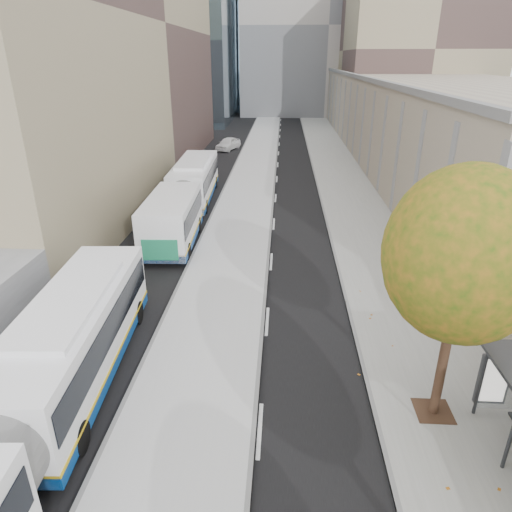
{
  "coord_description": "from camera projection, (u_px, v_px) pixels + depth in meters",
  "views": [
    {
      "loc": [
        -1.16,
        1.85,
        9.98
      ],
      "look_at": [
        -2.17,
        18.98,
        2.5
      ],
      "focal_mm": 32.0,
      "sensor_mm": 36.0,
      "label": 1
    }
  ],
  "objects": [
    {
      "name": "bus_platform",
      "position": [
        246.0,
        200.0,
        34.44
      ],
      "size": [
        4.25,
        150.0,
        0.15
      ],
      "primitive_type": "cube",
      "color": "#BBBBBB",
      "rests_on": "ground"
    },
    {
      "name": "sidewalk",
      "position": [
        353.0,
        203.0,
        34.02
      ],
      "size": [
        4.75,
        150.0,
        0.08
      ],
      "primitive_type": "cube",
      "color": "gray",
      "rests_on": "ground"
    },
    {
      "name": "building_tan",
      "position": [
        414.0,
        108.0,
        58.37
      ],
      "size": [
        18.0,
        92.0,
        8.0
      ],
      "primitive_type": "cube",
      "color": "gray",
      "rests_on": "ground"
    },
    {
      "name": "building_midrise",
      "position": [
        15.0,
        23.0,
        35.96
      ],
      "size": [
        24.0,
        46.0,
        25.0
      ],
      "primitive_type": "cube",
      "color": "gray",
      "rests_on": "ground"
    },
    {
      "name": "building_far_block",
      "position": [
        325.0,
        28.0,
        83.77
      ],
      "size": [
        30.0,
        18.0,
        30.0
      ],
      "primitive_type": "cube",
      "color": "#9F9891",
      "rests_on": "ground"
    },
    {
      "name": "tree_c",
      "position": [
        464.0,
        256.0,
        11.84
      ],
      "size": [
        4.2,
        4.2,
        7.28
      ],
      "color": "black",
      "rests_on": "sidewalk"
    },
    {
      "name": "bus_near",
      "position": [
        20.0,
        423.0,
        11.44
      ],
      "size": [
        3.53,
        17.21,
        2.85
      ],
      "rotation": [
        0.0,
        0.0,
        0.06
      ],
      "color": "white",
      "rests_on": "ground"
    },
    {
      "name": "bus_far",
      "position": [
        187.0,
        194.0,
        30.64
      ],
      "size": [
        3.22,
        17.38,
        2.88
      ],
      "rotation": [
        0.0,
        0.0,
        0.04
      ],
      "color": "white",
      "rests_on": "ground"
    },
    {
      "name": "distant_car",
      "position": [
        228.0,
        144.0,
        53.43
      ],
      "size": [
        2.97,
        4.52,
        1.43
      ],
      "primitive_type": "imported",
      "rotation": [
        0.0,
        0.0,
        -0.33
      ],
      "color": "silver",
      "rests_on": "ground"
    }
  ]
}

